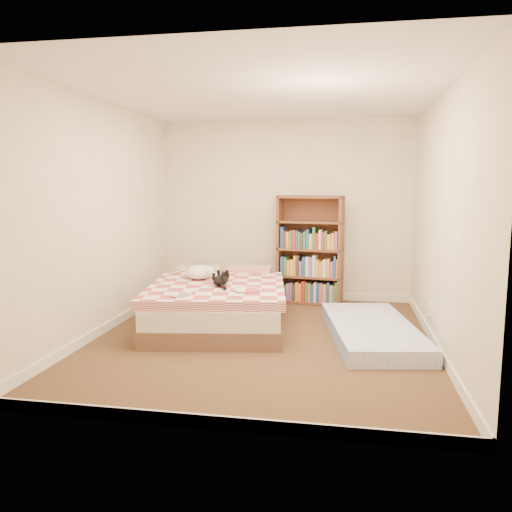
% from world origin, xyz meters
% --- Properties ---
extents(room, '(3.51, 4.01, 2.51)m').
position_xyz_m(room, '(0.00, 0.00, 1.20)').
color(room, '#4C3220').
rests_on(room, ground).
extents(bed, '(1.74, 2.24, 0.55)m').
position_xyz_m(bed, '(-0.60, 0.55, 0.25)').
color(bed, brown).
rests_on(bed, room).
extents(bookshelf, '(0.92, 0.41, 1.47)m').
position_xyz_m(bookshelf, '(0.37, 1.77, 0.54)').
color(bookshelf, '#59301E').
rests_on(bookshelf, room).
extents(floor_mattress, '(1.12, 1.94, 0.16)m').
position_xyz_m(floor_mattress, '(1.14, 0.24, 0.08)').
color(floor_mattress, '#7F9BD5').
rests_on(floor_mattress, room).
extents(black_cat, '(0.18, 0.57, 0.13)m').
position_xyz_m(black_cat, '(-0.53, 0.38, 0.55)').
color(black_cat, black).
rests_on(black_cat, bed).
extents(white_dog, '(0.42, 0.44, 0.17)m').
position_xyz_m(white_dog, '(-0.86, 0.65, 0.58)').
color(white_dog, white).
rests_on(white_dog, bed).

